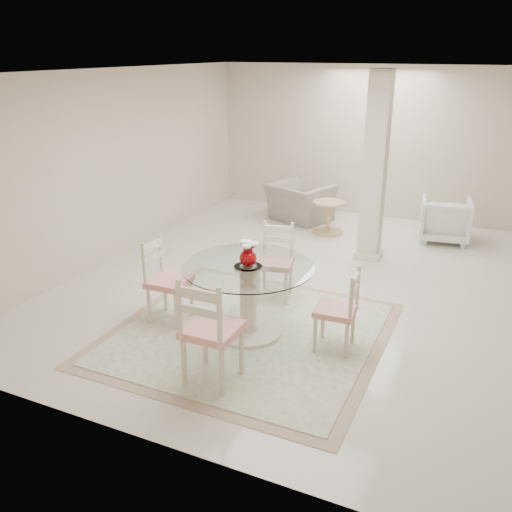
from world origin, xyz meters
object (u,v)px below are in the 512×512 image
at_px(column, 375,168).
at_px(side_table, 328,219).
at_px(dining_chair_east, 342,305).
at_px(dining_chair_south, 208,324).
at_px(armchair_white, 445,220).
at_px(dining_chair_west, 163,274).
at_px(red_vase, 248,253).
at_px(recliner_taupe, 300,202).
at_px(dining_chair_north, 276,256).
at_px(dining_table, 248,300).

distance_m(column, side_table, 1.65).
bearing_deg(dining_chair_east, dining_chair_south, -43.23).
relative_size(column, armchair_white, 3.47).
height_order(dining_chair_east, side_table, dining_chair_east).
bearing_deg(dining_chair_west, red_vase, -87.62).
bearing_deg(dining_chair_south, armchair_white, -106.10).
height_order(dining_chair_south, recliner_taupe, dining_chair_south).
height_order(red_vase, dining_chair_south, dining_chair_south).
relative_size(dining_chair_east, dining_chair_south, 0.82).
relative_size(dining_chair_south, side_table, 2.19).
relative_size(red_vase, dining_chair_east, 0.28).
distance_m(dining_chair_south, side_table, 4.78).
bearing_deg(red_vase, dining_chair_south, -85.30).
bearing_deg(recliner_taupe, dining_chair_south, 121.72).
distance_m(dining_chair_east, dining_chair_north, 1.44).
relative_size(dining_table, recliner_taupe, 1.36).
xyz_separation_m(dining_table, dining_chair_east, (1.01, 0.09, 0.11)).
xyz_separation_m(recliner_taupe, armchair_white, (2.54, -0.08, 0.02)).
bearing_deg(dining_chair_north, dining_chair_south, -96.30).
height_order(dining_chair_east, recliner_taupe, dining_chair_east).
xyz_separation_m(column, dining_chair_east, (0.38, -2.80, -0.83)).
height_order(column, dining_chair_north, column).
height_order(column, red_vase, column).
height_order(column, recliner_taupe, column).
distance_m(column, red_vase, 2.99).
xyz_separation_m(dining_chair_north, dining_chair_west, (-0.92, -1.10, 0.02)).
bearing_deg(dining_chair_south, dining_table, -85.40).
xyz_separation_m(dining_table, red_vase, (0.00, -0.00, 0.54)).
height_order(column, side_table, column).
height_order(dining_chair_east, armchair_white, dining_chair_east).
height_order(red_vase, dining_chair_west, red_vase).
bearing_deg(dining_chair_south, dining_chair_east, -129.88).
distance_m(red_vase, dining_chair_west, 1.09).
bearing_deg(dining_chair_south, column, -98.12).
distance_m(column, armchair_white, 1.85).
bearing_deg(column, side_table, 137.27).
bearing_deg(red_vase, armchair_white, 69.35).
relative_size(dining_chair_east, armchair_white, 1.28).
distance_m(red_vase, dining_chair_north, 1.09).
relative_size(dining_chair_north, armchair_white, 1.35).
bearing_deg(column, dining_chair_east, -82.33).
bearing_deg(recliner_taupe, armchair_white, -161.59).
bearing_deg(armchair_white, dining_chair_south, 65.72).
distance_m(column, recliner_taupe, 2.33).
xyz_separation_m(dining_chair_south, recliner_taupe, (-1.06, 5.25, -0.30)).
xyz_separation_m(red_vase, dining_chair_west, (-1.02, -0.09, -0.38)).
relative_size(column, dining_chair_south, 2.24).
height_order(dining_chair_east, dining_chair_north, dining_chair_north).
bearing_deg(armchair_white, red_vase, 61.03).
height_order(dining_chair_north, side_table, dining_chair_north).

